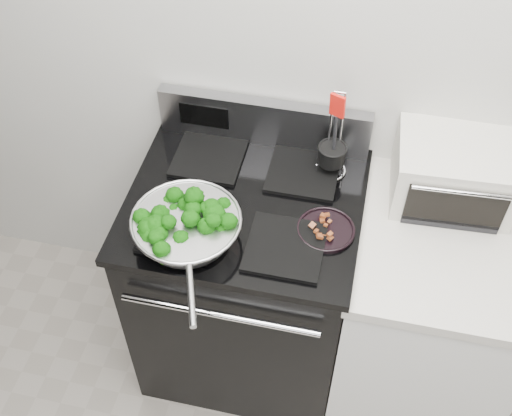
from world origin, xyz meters
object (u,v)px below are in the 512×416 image
(skillet, at_px, (187,227))
(toaster_oven, at_px, (454,173))
(bacon_plate, at_px, (326,228))
(utensil_holder, at_px, (331,158))
(gas_range, at_px, (246,280))

(skillet, distance_m, toaster_oven, 0.90)
(bacon_plate, xyz_separation_m, toaster_oven, (0.38, 0.27, 0.06))
(bacon_plate, height_order, utensil_holder, utensil_holder)
(toaster_oven, bearing_deg, bacon_plate, -147.63)
(skillet, relative_size, bacon_plate, 2.86)
(bacon_plate, relative_size, toaster_oven, 0.47)
(gas_range, xyz_separation_m, toaster_oven, (0.67, 0.19, 0.54))
(bacon_plate, relative_size, utensil_holder, 0.55)
(gas_range, xyz_separation_m, utensil_holder, (0.26, 0.20, 0.52))
(bacon_plate, bearing_deg, utensil_holder, 95.23)
(skillet, relative_size, toaster_oven, 1.33)
(toaster_oven, bearing_deg, utensil_holder, 176.76)
(toaster_oven, bearing_deg, gas_range, -166.72)
(skillet, bearing_deg, bacon_plate, -3.64)
(utensil_holder, height_order, toaster_oven, utensil_holder)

